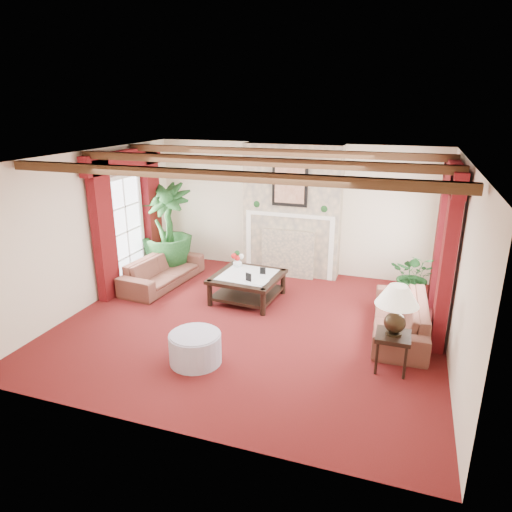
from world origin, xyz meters
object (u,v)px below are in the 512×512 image
(sofa_left, at_px, (163,266))
(potted_palm, at_px, (168,248))
(sofa_right, at_px, (401,311))
(ottoman, at_px, (195,348))
(side_table, at_px, (392,352))
(coffee_table, at_px, (247,287))

(sofa_left, xyz_separation_m, potted_palm, (-0.26, 0.70, 0.15))
(sofa_right, distance_m, ottoman, 3.21)
(sofa_left, xyz_separation_m, sofa_right, (4.56, -0.64, 0.01))
(sofa_left, distance_m, ottoman, 3.09)
(side_table, bearing_deg, sofa_right, 86.61)
(side_table, relative_size, ottoman, 0.73)
(side_table, height_order, ottoman, side_table)
(potted_palm, distance_m, coffee_table, 2.30)
(sofa_left, distance_m, side_table, 4.82)
(sofa_right, bearing_deg, ottoman, -59.01)
(sofa_right, xyz_separation_m, side_table, (-0.07, -1.11, -0.12))
(coffee_table, bearing_deg, ottoman, -84.87)
(potted_palm, xyz_separation_m, side_table, (4.75, -2.45, -0.26))
(potted_palm, height_order, ottoman, potted_palm)
(coffee_table, bearing_deg, sofa_left, 178.99)
(sofa_left, bearing_deg, side_table, -105.74)
(coffee_table, bearing_deg, sofa_right, -5.90)
(ottoman, bearing_deg, coffee_table, 91.05)
(sofa_left, distance_m, potted_palm, 0.76)
(sofa_left, distance_m, coffee_table, 1.87)
(sofa_left, relative_size, coffee_table, 1.70)
(sofa_left, height_order, ottoman, sofa_left)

